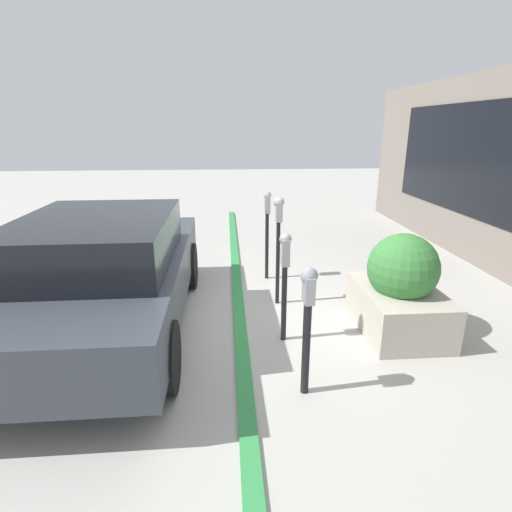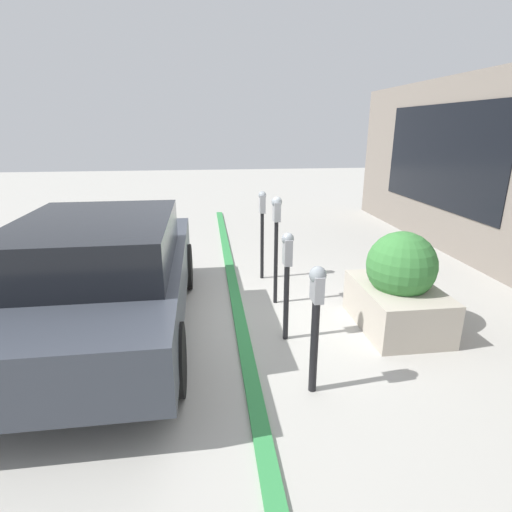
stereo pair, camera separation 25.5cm
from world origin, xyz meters
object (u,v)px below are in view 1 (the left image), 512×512
(parking_meter_nearest, at_px, (308,310))
(planter_box, at_px, (400,291))
(parking_meter_middle, at_px, (278,227))
(parking_meter_fourth, at_px, (267,219))
(parking_meter_second, at_px, (285,267))
(parked_car_front, at_px, (105,271))

(parking_meter_nearest, height_order, planter_box, parking_meter_nearest)
(parking_meter_middle, height_order, parking_meter_fourth, parking_meter_middle)
(parking_meter_second, height_order, planter_box, parking_meter_second)
(parking_meter_middle, bearing_deg, parking_meter_nearest, -179.80)
(parking_meter_nearest, xyz_separation_m, parked_car_front, (1.44, 2.24, -0.08))
(parking_meter_fourth, bearing_deg, parking_meter_second, 179.90)
(parking_meter_nearest, height_order, parking_meter_middle, parking_meter_middle)
(parking_meter_second, distance_m, planter_box, 1.54)
(parking_meter_middle, distance_m, planter_box, 1.81)
(parked_car_front, bearing_deg, parking_meter_middle, -74.03)
(parked_car_front, bearing_deg, parking_meter_fourth, -52.72)
(parking_meter_fourth, distance_m, parked_car_front, 2.76)
(parking_meter_nearest, height_order, parking_meter_fourth, parking_meter_fourth)
(parking_meter_middle, bearing_deg, parked_car_front, 106.34)
(parking_meter_second, xyz_separation_m, parking_meter_middle, (1.06, -0.06, 0.21))
(parking_meter_middle, distance_m, parking_meter_fourth, 1.03)
(parking_meter_nearest, relative_size, planter_box, 0.96)
(parking_meter_fourth, bearing_deg, parking_meter_middle, -176.97)
(parking_meter_middle, bearing_deg, planter_box, -123.26)
(parking_meter_middle, relative_size, parked_car_front, 0.36)
(parking_meter_nearest, relative_size, parking_meter_second, 0.97)
(parking_meter_second, xyz_separation_m, parked_car_front, (0.41, 2.17, -0.14))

